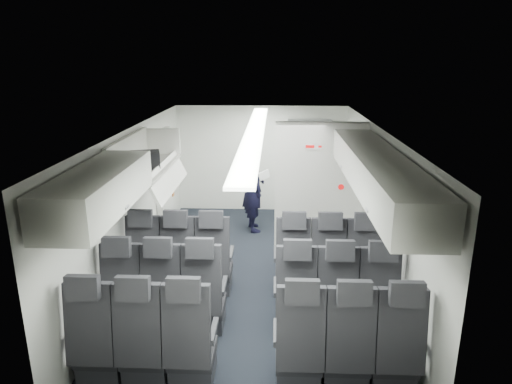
# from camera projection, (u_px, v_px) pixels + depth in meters

# --- Properties ---
(cabin_shell) EXTENTS (3.41, 6.01, 2.16)m
(cabin_shell) POSITION_uv_depth(u_px,v_px,m) (255.00, 202.00, 6.39)
(cabin_shell) COLOR black
(cabin_shell) RESTS_ON ground
(seat_row_front) EXTENTS (3.33, 0.56, 1.24)m
(seat_row_front) POSITION_uv_depth(u_px,v_px,m) (253.00, 265.00, 6.08)
(seat_row_front) COLOR black
(seat_row_front) RESTS_ON cabin_shell
(seat_row_mid) EXTENTS (3.33, 0.56, 1.24)m
(seat_row_mid) POSITION_uv_depth(u_px,v_px,m) (250.00, 300.00, 5.22)
(seat_row_mid) COLOR black
(seat_row_mid) RESTS_ON cabin_shell
(seat_row_rear) EXTENTS (3.33, 0.56, 1.24)m
(seat_row_rear) POSITION_uv_depth(u_px,v_px,m) (244.00, 348.00, 4.36)
(seat_row_rear) COLOR black
(seat_row_rear) RESTS_ON cabin_shell
(overhead_bin_left_rear) EXTENTS (0.53, 1.80, 0.40)m
(overhead_bin_left_rear) POSITION_uv_depth(u_px,v_px,m) (98.00, 191.00, 4.31)
(overhead_bin_left_rear) COLOR silver
(overhead_bin_left_rear) RESTS_ON cabin_shell
(overhead_bin_left_front_open) EXTENTS (0.64, 1.70, 0.72)m
(overhead_bin_left_front_open) POSITION_uv_depth(u_px,v_px,m) (145.00, 162.00, 6.03)
(overhead_bin_left_front_open) COLOR #9E9E93
(overhead_bin_left_front_open) RESTS_ON cabin_shell
(overhead_bin_right_rear) EXTENTS (0.53, 1.80, 0.40)m
(overhead_bin_right_rear) POSITION_uv_depth(u_px,v_px,m) (397.00, 194.00, 4.21)
(overhead_bin_right_rear) COLOR silver
(overhead_bin_right_rear) RESTS_ON cabin_shell
(overhead_bin_right_front) EXTENTS (0.53, 1.70, 0.40)m
(overhead_bin_right_front) POSITION_uv_depth(u_px,v_px,m) (362.00, 155.00, 5.88)
(overhead_bin_right_front) COLOR silver
(overhead_bin_right_front) RESTS_ON cabin_shell
(bulkhead_partition) EXTENTS (1.40, 0.15, 2.13)m
(bulkhead_partition) POSITION_uv_depth(u_px,v_px,m) (320.00, 190.00, 7.13)
(bulkhead_partition) COLOR silver
(bulkhead_partition) RESTS_ON cabin_shell
(galley_unit) EXTENTS (0.85, 0.52, 1.90)m
(galley_unit) POSITION_uv_depth(u_px,v_px,m) (309.00, 169.00, 9.00)
(galley_unit) COLOR #939399
(galley_unit) RESTS_ON cabin_shell
(boarding_door) EXTENTS (0.12, 1.27, 1.86)m
(boarding_door) POSITION_uv_depth(u_px,v_px,m) (165.00, 183.00, 7.98)
(boarding_door) COLOR silver
(boarding_door) RESTS_ON cabin_shell
(flight_attendant) EXTENTS (0.53, 0.67, 1.63)m
(flight_attendant) POSITION_uv_depth(u_px,v_px,m) (253.00, 187.00, 8.23)
(flight_attendant) COLOR black
(flight_attendant) RESTS_ON ground
(carry_on_bag) EXTENTS (0.45, 0.37, 0.24)m
(carry_on_bag) POSITION_uv_depth(u_px,v_px,m) (144.00, 161.00, 5.91)
(carry_on_bag) COLOR black
(carry_on_bag) RESTS_ON overhead_bin_left_front_open
(papers) EXTENTS (0.19, 0.12, 0.15)m
(papers) POSITION_uv_depth(u_px,v_px,m) (264.00, 175.00, 8.11)
(papers) COLOR white
(papers) RESTS_ON flight_attendant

